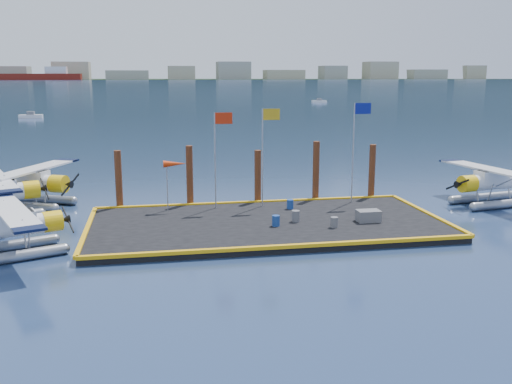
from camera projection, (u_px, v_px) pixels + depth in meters
ground at (266, 228)px, 32.92m from camera, size 4000.00×4000.00×0.00m
dock at (266, 224)px, 32.88m from camera, size 20.00×10.00×0.40m
dock_bumpers at (266, 220)px, 32.82m from camera, size 20.25×10.25×0.18m
far_backdrop at (231, 74)px, 1746.58m from camera, size 3050.00×2050.00×810.00m
seaplane_a at (6, 230)px, 27.43m from camera, size 7.98×8.43×3.06m
seaplane_c at (27, 185)px, 37.88m from camera, size 8.90×9.34×3.42m
seaplane_d at (495, 184)px, 38.45m from camera, size 8.53×9.35×3.31m
drum_1 at (334, 222)px, 31.45m from camera, size 0.41×0.41×0.58m
drum_2 at (296, 216)px, 32.68m from camera, size 0.46×0.46×0.65m
drum_3 at (276, 221)px, 31.74m from camera, size 0.43×0.43×0.60m
drum_5 at (290, 204)px, 35.78m from camera, size 0.42×0.42×0.59m
crate at (368, 216)px, 32.72m from camera, size 1.31×0.87×0.66m
flagpole_red at (218, 145)px, 35.28m from camera, size 1.14×0.08×6.00m
flagpole_yellow at (266, 142)px, 35.78m from camera, size 1.14×0.08×6.20m
flagpole_blue at (356, 138)px, 36.81m from camera, size 1.14×0.08×6.50m
windsock at (174, 165)px, 35.03m from camera, size 1.40×0.44×3.12m
piling_0 at (119, 182)px, 36.21m from camera, size 0.44×0.44×4.00m
piling_1 at (190, 178)px, 36.98m from camera, size 0.44×0.44×4.20m
piling_2 at (258, 179)px, 37.82m from camera, size 0.44×0.44×3.80m
piling_3 at (316, 173)px, 38.48m from camera, size 0.44×0.44×4.30m
piling_4 at (372, 173)px, 39.22m from camera, size 0.44×0.44×4.00m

